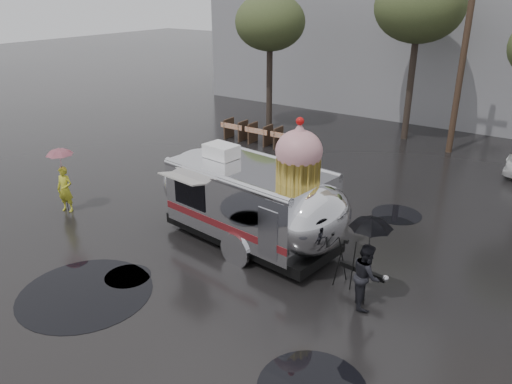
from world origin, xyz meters
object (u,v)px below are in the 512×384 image
Objects in this scene: airstream_trailer at (253,198)px; person_right at (366,275)px; tripod at (345,259)px; person_left at (65,189)px.

airstream_trailer is 4.24m from person_right.
person_right is at bearing -39.50° from tripod.
person_left is 10.01m from tripod.
tripod is (3.25, -0.52, -0.73)m from airstream_trailer.
airstream_trailer is 3.38m from tripod.
airstream_trailer reaches higher than person_left.
person_left is 0.97× the size of person_right.
tripod is (-0.80, 0.51, -0.06)m from person_right.
tripod is at bearing -10.59° from person_left.
tripod is at bearing -2.32° from airstream_trailer.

